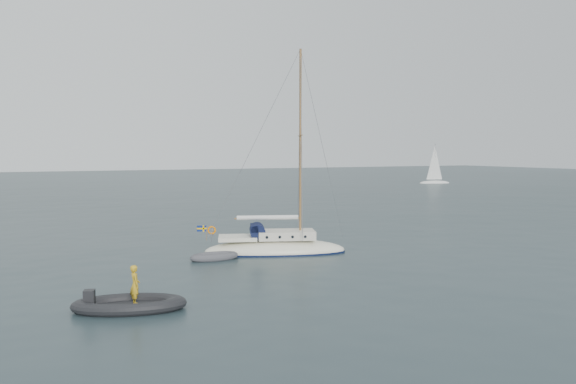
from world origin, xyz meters
name	(u,v)px	position (x,y,z in m)	size (l,w,h in m)	color
ground	(332,256)	(0.00, 0.00, 0.00)	(300.00, 300.00, 0.00)	black
sailboat	(275,237)	(-2.61, 2.13, 0.94)	(8.77, 2.63, 12.49)	silver
dinghy	(214,257)	(-6.51, 1.75, 0.17)	(2.78, 1.26, 0.40)	#4D4D52
rib	(129,303)	(-12.52, -6.35, 0.27)	(4.31, 1.96, 1.75)	black
distant_yacht_b	(435,165)	(53.17, 54.25, 3.32)	(5.87, 3.13, 7.78)	silver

